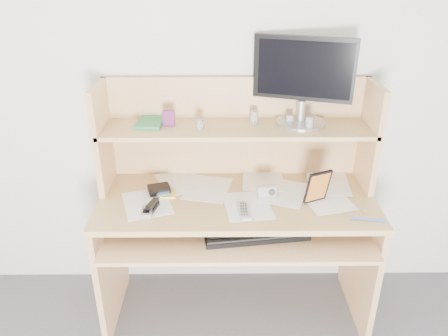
{
  "coord_description": "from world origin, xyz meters",
  "views": [
    {
      "loc": [
        -0.08,
        -0.45,
        1.86
      ],
      "look_at": [
        -0.07,
        1.43,
        0.94
      ],
      "focal_mm": 35.0,
      "sensor_mm": 36.0,
      "label": 1
    }
  ],
  "objects_px": {
    "desk": "(236,199)",
    "game_case": "(318,187)",
    "tv_remote": "(244,211)",
    "monitor": "(303,78)",
    "keyboard": "(255,232)"
  },
  "relations": [
    {
      "from": "desk",
      "to": "game_case",
      "type": "distance_m",
      "value": 0.44
    },
    {
      "from": "tv_remote",
      "to": "desk",
      "type": "bearing_deg",
      "value": 89.36
    },
    {
      "from": "monitor",
      "to": "tv_remote",
      "type": "bearing_deg",
      "value": -112.01
    },
    {
      "from": "tv_remote",
      "to": "monitor",
      "type": "relative_size",
      "value": 0.33
    },
    {
      "from": "keyboard",
      "to": "tv_remote",
      "type": "distance_m",
      "value": 0.12
    },
    {
      "from": "keyboard",
      "to": "tv_remote",
      "type": "bearing_deg",
      "value": 142.68
    },
    {
      "from": "keyboard",
      "to": "monitor",
      "type": "distance_m",
      "value": 0.79
    },
    {
      "from": "desk",
      "to": "keyboard",
      "type": "height_order",
      "value": "desk"
    },
    {
      "from": "desk",
      "to": "game_case",
      "type": "bearing_deg",
      "value": -19.27
    },
    {
      "from": "tv_remote",
      "to": "monitor",
      "type": "bearing_deg",
      "value": 42.3
    },
    {
      "from": "desk",
      "to": "keyboard",
      "type": "xyz_separation_m",
      "value": [
        0.08,
        -0.26,
        -0.03
      ]
    },
    {
      "from": "keyboard",
      "to": "game_case",
      "type": "relative_size",
      "value": 2.93
    },
    {
      "from": "desk",
      "to": "keyboard",
      "type": "bearing_deg",
      "value": -72.05
    },
    {
      "from": "tv_remote",
      "to": "game_case",
      "type": "distance_m",
      "value": 0.39
    },
    {
      "from": "keyboard",
      "to": "game_case",
      "type": "bearing_deg",
      "value": 14.1
    }
  ]
}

